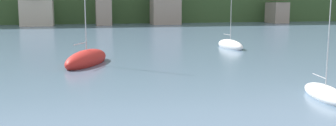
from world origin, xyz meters
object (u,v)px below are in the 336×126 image
(sailboat_mid_2, at_px, (325,94))
(sailboat_far_7, at_px, (87,60))
(shore_building_central, at_px, (165,2))
(shore_building_westcentral, at_px, (103,4))
(shore_building_west, at_px, (37,8))
(shore_building_eastcentral, at_px, (277,9))
(sailboat_far_10, at_px, (230,45))

(sailboat_mid_2, height_order, sailboat_far_7, sailboat_far_7)
(shore_building_central, bearing_deg, sailboat_far_7, -108.28)
(shore_building_westcentral, height_order, sailboat_mid_2, shore_building_westcentral)
(shore_building_west, distance_m, sailboat_far_7, 58.81)
(shore_building_west, xyz_separation_m, sailboat_mid_2, (21.95, -72.60, -3.68))
(shore_building_west, xyz_separation_m, sailboat_far_7, (9.68, -57.90, -3.51))
(shore_building_central, height_order, sailboat_far_7, shore_building_central)
(shore_building_west, xyz_separation_m, shore_building_central, (28.91, 0.31, 1.32))
(shore_building_central, distance_m, sailboat_far_7, 61.49)
(shore_building_eastcentral, xyz_separation_m, sailboat_far_10, (-32.11, -49.86, -3.10))
(sailboat_mid_2, height_order, sailboat_far_10, sailboat_far_10)
(shore_building_west, height_order, sailboat_far_7, sailboat_far_7)
(shore_building_westcentral, relative_size, shore_building_eastcentral, 1.37)
(shore_building_central, xyz_separation_m, shore_building_eastcentral, (28.91, 0.17, -1.81))
(shore_building_west, bearing_deg, sailboat_mid_2, -73.18)
(shore_building_central, bearing_deg, sailboat_far_10, -93.69)
(sailboat_far_7, bearing_deg, sailboat_far_10, -37.36)
(sailboat_mid_2, bearing_deg, shore_building_eastcentral, 161.55)
(shore_building_eastcentral, xyz_separation_m, sailboat_mid_2, (-35.86, -73.08, -3.19))
(shore_building_west, height_order, shore_building_central, shore_building_central)
(shore_building_westcentral, bearing_deg, shore_building_west, 179.71)
(shore_building_west, bearing_deg, shore_building_eastcentral, 0.48)
(shore_building_eastcentral, relative_size, sailboat_far_10, 0.91)
(shore_building_west, xyz_separation_m, shore_building_eastcentral, (57.81, 0.48, -0.49))
(shore_building_west, bearing_deg, sailboat_far_7, -80.51)
(shore_building_west, distance_m, sailboat_mid_2, 75.94)
(sailboat_mid_2, bearing_deg, sailboat_far_7, -132.46)
(sailboat_mid_2, xyz_separation_m, sailboat_far_10, (3.75, 23.23, 0.08))
(shore_building_west, xyz_separation_m, shore_building_westcentral, (14.45, -0.07, 0.77))
(shore_building_west, relative_size, shore_building_eastcentral, 1.14)
(sailboat_far_10, bearing_deg, shore_building_westcentral, -173.07)
(sailboat_far_7, height_order, sailboat_far_10, sailboat_far_7)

